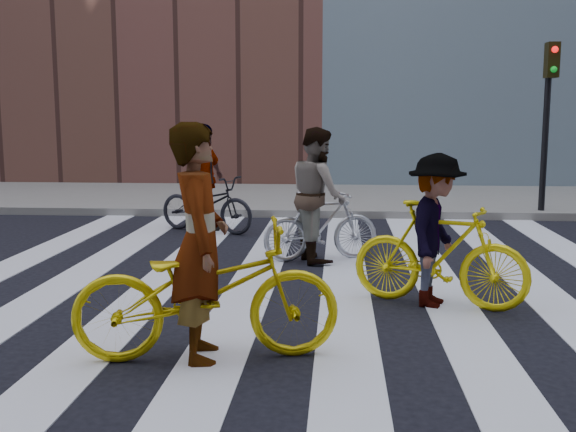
# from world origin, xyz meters

# --- Properties ---
(ground) EXTENTS (100.00, 100.00, 0.00)m
(ground) POSITION_xyz_m (0.00, 0.00, 0.00)
(ground) COLOR black
(ground) RESTS_ON ground
(sidewalk_far) EXTENTS (100.00, 5.00, 0.15)m
(sidewalk_far) POSITION_xyz_m (0.00, 7.50, 0.07)
(sidewalk_far) COLOR gray
(sidewalk_far) RESTS_ON ground
(zebra_crosswalk) EXTENTS (8.25, 10.00, 0.01)m
(zebra_crosswalk) POSITION_xyz_m (0.00, 0.00, 0.01)
(zebra_crosswalk) COLOR white
(zebra_crosswalk) RESTS_ON ground
(traffic_signal) EXTENTS (0.22, 0.42, 3.33)m
(traffic_signal) POSITION_xyz_m (4.40, 5.32, 2.28)
(traffic_signal) COLOR black
(traffic_signal) RESTS_ON ground
(bike_yellow_left) EXTENTS (2.26, 1.14, 1.14)m
(bike_yellow_left) POSITION_xyz_m (-0.60, -2.67, 0.57)
(bike_yellow_left) COLOR yellow
(bike_yellow_left) RESTS_ON ground
(bike_silver_mid) EXTENTS (1.68, 0.94, 0.97)m
(bike_silver_mid) POSITION_xyz_m (0.23, 1.18, 0.49)
(bike_silver_mid) COLOR #B5B8C0
(bike_silver_mid) RESTS_ON ground
(bike_yellow_right) EXTENTS (1.90, 1.13, 1.10)m
(bike_yellow_right) POSITION_xyz_m (1.52, -0.95, 0.55)
(bike_yellow_right) COLOR yellow
(bike_yellow_right) RESTS_ON ground
(bike_dark_rear) EXTENTS (1.94, 1.33, 0.96)m
(bike_dark_rear) POSITION_xyz_m (-1.79, 3.34, 0.48)
(bike_dark_rear) COLOR black
(bike_dark_rear) RESTS_ON ground
(rider_left) EXTENTS (0.59, 0.78, 1.93)m
(rider_left) POSITION_xyz_m (-0.65, -2.67, 0.97)
(rider_left) COLOR slate
(rider_left) RESTS_ON ground
(rider_mid) EXTENTS (0.94, 1.06, 1.83)m
(rider_mid) POSITION_xyz_m (0.18, 1.18, 0.92)
(rider_mid) COLOR slate
(rider_mid) RESTS_ON ground
(rider_right) EXTENTS (0.92, 1.18, 1.60)m
(rider_right) POSITION_xyz_m (1.47, -0.95, 0.80)
(rider_right) COLOR slate
(rider_right) RESTS_ON ground
(rider_rear) EXTENTS (0.85, 1.17, 1.85)m
(rider_rear) POSITION_xyz_m (-1.84, 3.34, 0.92)
(rider_rear) COLOR slate
(rider_rear) RESTS_ON ground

